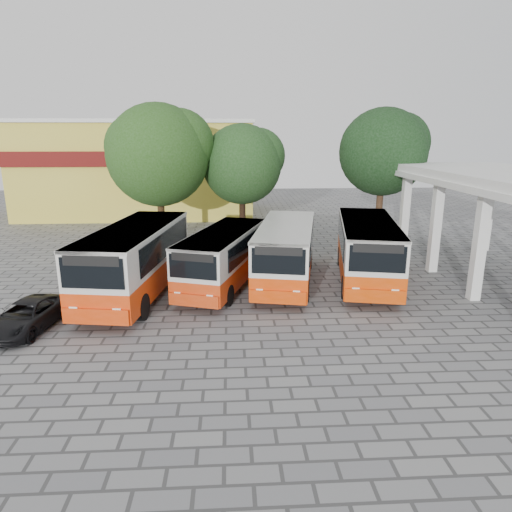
{
  "coord_description": "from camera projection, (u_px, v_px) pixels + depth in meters",
  "views": [
    {
      "loc": [
        -2.91,
        -16.73,
        7.11
      ],
      "look_at": [
        -1.71,
        4.22,
        1.5
      ],
      "focal_mm": 32.0,
      "sensor_mm": 36.0,
      "label": 1
    }
  ],
  "objects": [
    {
      "name": "bus_far_right",
      "position": [
        367.0,
        247.0,
        22.38
      ],
      "size": [
        4.17,
        8.8,
        3.03
      ],
      "rotation": [
        0.0,
        0.0,
        -0.2
      ],
      "color": "#CB3700",
      "rests_on": "ground"
    },
    {
      "name": "parked_car",
      "position": [
        27.0,
        316.0,
        17.05
      ],
      "size": [
        2.46,
        4.18,
        1.09
      ],
      "primitive_type": "imported",
      "rotation": [
        0.0,
        0.0,
        -0.17
      ],
      "color": "black",
      "rests_on": "ground"
    },
    {
      "name": "tree_middle",
      "position": [
        243.0,
        162.0,
        31.16
      ],
      "size": [
        5.72,
        5.44,
        7.85
      ],
      "color": "black",
      "rests_on": "ground"
    },
    {
      "name": "bus_centre_left",
      "position": [
        224.0,
        255.0,
        21.64
      ],
      "size": [
        4.49,
        7.99,
        2.7
      ],
      "rotation": [
        0.0,
        0.0,
        -0.32
      ],
      "color": "red",
      "rests_on": "ground"
    },
    {
      "name": "bus_centre_right",
      "position": [
        286.0,
        249.0,
        22.21
      ],
      "size": [
        4.01,
        8.47,
        2.92
      ],
      "rotation": [
        0.0,
        0.0,
        -0.2
      ],
      "color": "#D03400",
      "rests_on": "ground"
    },
    {
      "name": "shophouse_block",
      "position": [
        141.0,
        168.0,
        41.51
      ],
      "size": [
        20.4,
        10.4,
        8.3
      ],
      "color": "gold",
      "rests_on": "ground"
    },
    {
      "name": "ground",
      "position": [
        305.0,
        319.0,
        18.14
      ],
      "size": [
        90.0,
        90.0,
        0.0
      ],
      "primitive_type": "plane",
      "color": "gray",
      "rests_on": "ground"
    },
    {
      "name": "bus_far_left",
      "position": [
        136.0,
        257.0,
        20.4
      ],
      "size": [
        3.93,
        9.04,
        3.14
      ],
      "rotation": [
        0.0,
        0.0,
        -0.15
      ],
      "color": "red",
      "rests_on": "ground"
    },
    {
      "name": "tree_right",
      "position": [
        384.0,
        149.0,
        29.73
      ],
      "size": [
        5.97,
        5.68,
        8.84
      ],
      "color": "#4B311F",
      "rests_on": "ground"
    },
    {
      "name": "tree_left",
      "position": [
        159.0,
        152.0,
        29.44
      ],
      "size": [
        6.94,
        6.61,
        9.11
      ],
      "color": "#412C16",
      "rests_on": "ground"
    }
  ]
}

